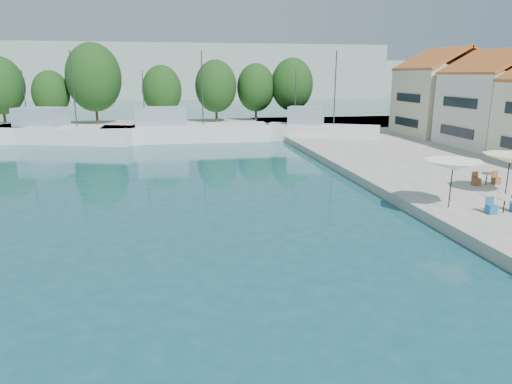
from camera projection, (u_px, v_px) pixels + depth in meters
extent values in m
cube|color=gray|center=(160.00, 127.00, 62.34)|extent=(90.00, 16.00, 0.60)
cube|color=#95A296|center=(94.00, 72.00, 145.05)|extent=(180.00, 40.00, 16.00)
cube|color=#95A296|center=(291.00, 78.00, 176.92)|extent=(140.00, 40.00, 12.00)
cube|color=silver|center=(497.00, 109.00, 43.23)|extent=(8.00, 8.50, 7.00)
pyramid|color=#A64D24|center=(505.00, 51.00, 41.89)|extent=(8.40, 8.80, 1.80)
cube|color=beige|center=(443.00, 101.00, 51.73)|extent=(8.60, 8.50, 7.50)
pyramid|color=#A64D24|center=(448.00, 50.00, 50.34)|extent=(9.00, 8.80, 1.80)
cube|color=silver|center=(64.00, 136.00, 50.28)|extent=(17.11, 9.51, 2.20)
cube|color=#81939F|center=(41.00, 117.00, 50.11)|extent=(5.80, 4.77, 2.00)
cylinder|color=#2D2D2D|center=(73.00, 89.00, 48.76)|extent=(0.12, 0.12, 8.00)
cylinder|color=#2D2D2D|center=(25.00, 98.00, 49.85)|extent=(0.10, 0.10, 6.00)
cube|color=silver|center=(187.00, 135.00, 51.67)|extent=(18.41, 4.99, 2.20)
cube|color=#81939F|center=(162.00, 116.00, 50.69)|extent=(5.55, 3.74, 2.00)
cylinder|color=#2D2D2D|center=(202.00, 88.00, 50.69)|extent=(0.12, 0.12, 8.00)
cylinder|color=#2D2D2D|center=(144.00, 98.00, 49.89)|extent=(0.10, 0.10, 6.00)
cube|color=silver|center=(322.00, 135.00, 51.65)|extent=(12.74, 8.52, 2.20)
cube|color=#81939F|center=(306.00, 116.00, 51.62)|extent=(4.50, 3.93, 2.00)
cylinder|color=#2D2D2D|center=(335.00, 89.00, 50.03)|extent=(0.12, 0.12, 8.00)
cylinder|color=#2D2D2D|center=(295.00, 97.00, 51.45)|extent=(0.10, 0.10, 6.00)
cylinder|color=#3F2B19|center=(4.00, 110.00, 61.84)|extent=(0.36, 0.36, 4.04)
ellipsoid|color=#153711|center=(0.00, 86.00, 61.03)|extent=(6.14, 6.14, 7.68)
cylinder|color=#3F2B19|center=(53.00, 112.00, 62.82)|extent=(0.36, 0.36, 3.24)
ellipsoid|color=#153711|center=(51.00, 93.00, 62.16)|extent=(4.93, 4.93, 6.16)
cylinder|color=#3F2B19|center=(96.00, 106.00, 63.02)|extent=(0.36, 0.36, 4.86)
ellipsoid|color=#153711|center=(94.00, 77.00, 62.05)|extent=(7.38, 7.38, 9.23)
cylinder|color=#3F2B19|center=(163.00, 111.00, 63.59)|extent=(0.36, 0.36, 3.55)
ellipsoid|color=#153711|center=(162.00, 90.00, 62.87)|extent=(5.39, 5.39, 6.74)
cylinder|color=#3F2B19|center=(216.00, 108.00, 65.85)|extent=(0.36, 0.36, 3.90)
ellipsoid|color=#153711|center=(216.00, 86.00, 65.07)|extent=(5.92, 5.92, 7.41)
cylinder|color=#3F2B19|center=(256.00, 108.00, 68.18)|extent=(0.36, 0.36, 3.70)
ellipsoid|color=#153711|center=(256.00, 88.00, 67.44)|extent=(5.63, 5.63, 7.03)
cylinder|color=#3F2B19|center=(292.00, 107.00, 67.99)|extent=(0.36, 0.36, 4.05)
ellipsoid|color=#153711|center=(292.00, 85.00, 67.18)|extent=(6.15, 6.15, 7.69)
cylinder|color=black|center=(451.00, 184.00, 23.56)|extent=(0.06, 0.06, 2.49)
cone|color=white|center=(453.00, 165.00, 23.31)|extent=(3.02, 3.02, 0.50)
cylinder|color=black|center=(508.00, 174.00, 26.28)|extent=(0.06, 0.06, 2.32)
cone|color=#F4EFBE|center=(510.00, 159.00, 26.06)|extent=(3.02, 3.02, 0.50)
cylinder|color=black|center=(504.00, 206.00, 22.79)|extent=(0.06, 0.06, 0.74)
cylinder|color=#BDAB8A|center=(505.00, 199.00, 22.70)|extent=(0.70, 0.70, 0.04)
cube|color=#225C8B|center=(491.00, 209.00, 22.70)|extent=(0.42, 0.42, 0.46)
cylinder|color=black|center=(486.00, 179.00, 28.59)|extent=(0.06, 0.06, 0.74)
cylinder|color=#BDAB8A|center=(487.00, 173.00, 28.50)|extent=(0.70, 0.70, 0.04)
cube|color=brown|center=(496.00, 181.00, 28.75)|extent=(0.42, 0.42, 0.46)
cube|color=brown|center=(476.00, 182.00, 28.50)|extent=(0.42, 0.42, 0.46)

